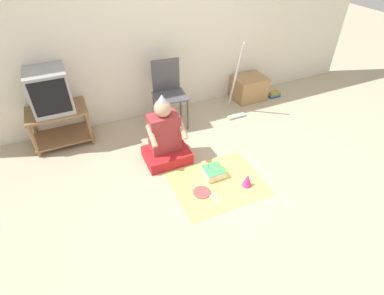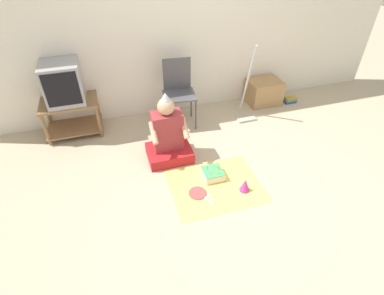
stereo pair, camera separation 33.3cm
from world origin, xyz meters
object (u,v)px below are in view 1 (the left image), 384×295
object	(u,v)px
tv	(50,91)
book_pile	(274,94)
cardboard_box_stack	(249,88)
party_hat_blue	(247,180)
person_seated	(165,139)
folding_chair	(168,89)
paper_plate	(202,192)
dust_mop	(236,96)
birthday_cake	(214,172)

from	to	relation	value
tv	book_pile	xyz separation A→B (m)	(3.29, -0.12, -0.71)
cardboard_box_stack	party_hat_blue	distance (m)	2.03
person_seated	tv	bearing A→B (deg)	141.30
folding_chair	paper_plate	bearing A→B (deg)	-97.31
dust_mop	person_seated	world-z (taller)	dust_mop
folding_chair	party_hat_blue	bearing A→B (deg)	-78.51
tv	birthday_cake	size ratio (longest dim) A/B	2.27
cardboard_box_stack	paper_plate	xyz separation A→B (m)	(-1.61, -1.60, -0.18)
folding_chair	tv	bearing A→B (deg)	174.97
party_hat_blue	paper_plate	world-z (taller)	party_hat_blue
tv	folding_chair	size ratio (longest dim) A/B	0.57
tv	cardboard_box_stack	bearing A→B (deg)	0.09
dust_mop	person_seated	xyz separation A→B (m)	(-1.29, -0.54, -0.02)
paper_plate	tv	bearing A→B (deg)	128.08
birthday_cake	cardboard_box_stack	bearing A→B (deg)	45.79
folding_chair	cardboard_box_stack	bearing A→B (deg)	5.26
cardboard_box_stack	birthday_cake	world-z (taller)	cardboard_box_stack
tv	dust_mop	world-z (taller)	dust_mop
folding_chair	dust_mop	bearing A→B (deg)	-13.15
cardboard_box_stack	tv	bearing A→B (deg)	-179.91
person_seated	paper_plate	bearing A→B (deg)	-78.41
folding_chair	cardboard_box_stack	xyz separation A→B (m)	(1.42, 0.13, -0.34)
cardboard_box_stack	party_hat_blue	xyz separation A→B (m)	(-1.10, -1.70, -0.10)
cardboard_box_stack	dust_mop	xyz separation A→B (m)	(-0.47, -0.35, 0.13)
dust_mop	party_hat_blue	world-z (taller)	dust_mop
cardboard_box_stack	party_hat_blue	world-z (taller)	cardboard_box_stack
book_pile	party_hat_blue	distance (m)	2.20
paper_plate	book_pile	bearing A→B (deg)	35.97
folding_chair	book_pile	xyz separation A→B (m)	(1.85, 0.01, -0.49)
dust_mop	book_pile	size ratio (longest dim) A/B	5.59
paper_plate	person_seated	bearing A→B (deg)	101.59
cardboard_box_stack	book_pile	distance (m)	0.47
cardboard_box_stack	birthday_cake	size ratio (longest dim) A/B	2.20
dust_mop	person_seated	distance (m)	1.40
folding_chair	dust_mop	distance (m)	1.00
person_seated	party_hat_blue	xyz separation A→B (m)	(0.65, -0.81, -0.21)
cardboard_box_stack	person_seated	bearing A→B (deg)	-153.13
book_pile	person_seated	xyz separation A→B (m)	(-2.18, -0.77, 0.26)
tv	book_pile	bearing A→B (deg)	-2.06
party_hat_blue	folding_chair	bearing A→B (deg)	101.49
book_pile	person_seated	bearing A→B (deg)	-160.64
tv	paper_plate	bearing A→B (deg)	-51.92
tv	book_pile	size ratio (longest dim) A/B	2.59
folding_chair	paper_plate	xyz separation A→B (m)	(-0.19, -1.47, -0.52)
tv	book_pile	distance (m)	3.37
folding_chair	person_seated	size ratio (longest dim) A/B	1.04
tv	folding_chair	xyz separation A→B (m)	(1.44, -0.13, -0.22)
book_pile	person_seated	world-z (taller)	person_seated
cardboard_box_stack	person_seated	size ratio (longest dim) A/B	0.57
cardboard_box_stack	dust_mop	world-z (taller)	dust_mop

